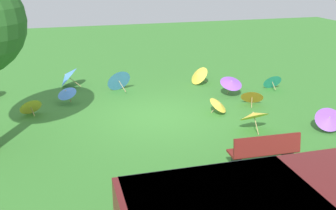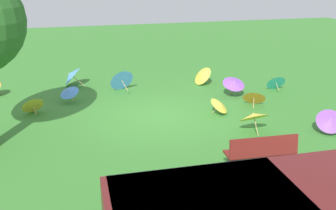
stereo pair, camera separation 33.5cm
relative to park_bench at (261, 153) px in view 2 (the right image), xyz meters
The scene contains 13 objects.
ground 4.23m from the park_bench, 70.19° to the right, with size 40.00×40.00×0.00m, color #387A2D.
park_bench is the anchor object (origin of this frame).
parasol_teal_0 6.50m from the park_bench, 121.46° to the right, with size 0.73×0.64×0.65m.
parasol_purple_0 3.17m from the park_bench, 152.83° to the right, with size 0.94×0.89×0.72m.
parasol_blue_0 7.27m from the park_bench, 72.34° to the right, with size 1.01×0.99×0.87m.
parasol_blue_1 8.92m from the park_bench, 63.36° to the right, with size 0.96×1.07×0.85m.
parasol_yellow_0 6.99m from the park_bench, 97.86° to the right, with size 0.82×0.91×0.72m.
parasol_orange_0 4.54m from the park_bench, 114.07° to the right, with size 0.94×0.89×0.65m.
parasol_yellow_2 7.36m from the park_bench, 44.47° to the right, with size 0.82×0.71×0.62m.
parasol_yellow_3 2.25m from the park_bench, 111.62° to the right, with size 0.91×0.87×0.76m.
parasol_blue_2 7.22m from the park_bench, 55.29° to the right, with size 0.91×0.91×0.61m.
parasol_purple_2 5.41m from the park_bench, 106.78° to the right, with size 0.83×0.81×0.74m.
parasol_yellow_5 3.68m from the park_bench, 96.98° to the right, with size 0.83×0.84×0.55m.
Camera 2 is at (2.58, 11.23, 4.46)m, focal length 42.41 mm.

